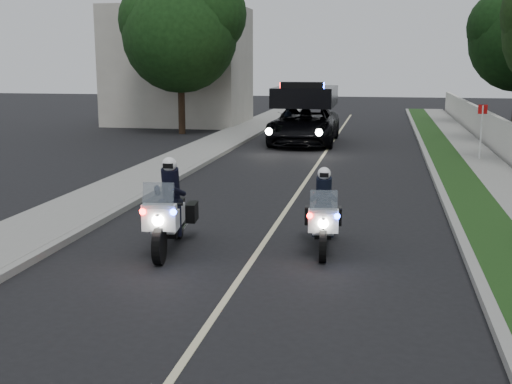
% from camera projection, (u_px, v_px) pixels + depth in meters
% --- Properties ---
extents(ground, '(120.00, 120.00, 0.00)m').
position_uv_depth(ground, '(255.00, 256.00, 12.61)').
color(ground, black).
rests_on(ground, ground).
extents(curb_right, '(0.20, 60.00, 0.15)m').
position_uv_depth(curb_right, '(434.00, 174.00, 21.41)').
color(curb_right, gray).
rests_on(curb_right, ground).
extents(grass_verge, '(1.20, 60.00, 0.16)m').
position_uv_depth(grass_verge, '(456.00, 175.00, 21.28)').
color(grass_verge, '#193814').
rests_on(grass_verge, ground).
extents(sidewalk_right, '(1.40, 60.00, 0.16)m').
position_uv_depth(sidewalk_right, '(497.00, 176.00, 21.03)').
color(sidewalk_right, gray).
rests_on(sidewalk_right, ground).
extents(curb_left, '(0.20, 60.00, 0.15)m').
position_uv_depth(curb_left, '(199.00, 166.00, 22.99)').
color(curb_left, gray).
rests_on(curb_left, ground).
extents(sidewalk_left, '(2.00, 60.00, 0.16)m').
position_uv_depth(sidewalk_left, '(170.00, 165.00, 23.21)').
color(sidewalk_left, gray).
rests_on(sidewalk_left, ground).
extents(building_far, '(8.00, 6.00, 7.00)m').
position_uv_depth(building_far, '(179.00, 66.00, 38.82)').
color(building_far, '#A8A396').
rests_on(building_far, ground).
extents(lane_marking, '(0.12, 50.00, 0.01)m').
position_uv_depth(lane_marking, '(312.00, 172.00, 22.22)').
color(lane_marking, '#BFB78C').
rests_on(lane_marking, ground).
extents(police_moto_left, '(1.06, 2.31, 1.90)m').
position_uv_depth(police_moto_left, '(170.00, 250.00, 13.03)').
color(police_moto_left, silver).
rests_on(police_moto_left, ground).
extents(police_moto_right, '(0.88, 2.04, 1.69)m').
position_uv_depth(police_moto_right, '(323.00, 249.00, 13.07)').
color(police_moto_right, silver).
rests_on(police_moto_right, ground).
extents(police_suv, '(3.04, 6.41, 3.09)m').
position_uv_depth(police_suv, '(304.00, 143.00, 30.06)').
color(police_suv, black).
rests_on(police_suv, ground).
extents(bicycle, '(0.76, 1.74, 0.88)m').
position_uv_depth(bicycle, '(287.00, 142.00, 30.67)').
color(bicycle, black).
rests_on(bicycle, ground).
extents(cyclist, '(0.59, 0.42, 1.57)m').
position_uv_depth(cyclist, '(287.00, 142.00, 30.67)').
color(cyclist, black).
rests_on(cyclist, ground).
extents(sign_post, '(0.41, 0.41, 2.27)m').
position_uv_depth(sign_post, '(479.00, 163.00, 24.31)').
color(sign_post, '#AE140C').
rests_on(sign_post, ground).
extents(tree_left_near, '(7.66, 7.66, 9.98)m').
position_uv_depth(tree_left_near, '(182.00, 134.00, 34.12)').
color(tree_left_near, '#163812').
rests_on(tree_left_near, ground).
extents(tree_left_far, '(7.37, 7.37, 9.78)m').
position_uv_depth(tree_left_far, '(187.00, 125.00, 39.06)').
color(tree_left_far, black).
rests_on(tree_left_far, ground).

